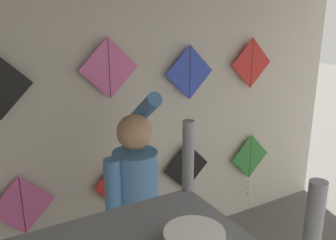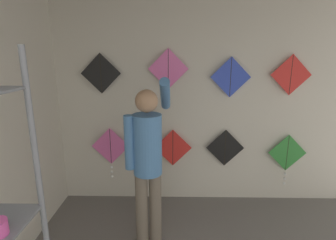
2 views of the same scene
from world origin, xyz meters
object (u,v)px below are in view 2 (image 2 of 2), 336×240
kite_1 (173,148)px  kite_5 (168,69)px  kite_2 (225,148)px  kite_7 (291,75)px  kite_6 (231,77)px  kite_0 (111,149)px  kite_3 (287,156)px  shopkeeper (148,155)px  kite_4 (101,73)px

kite_1 → kite_5: (-0.06, 0.00, 1.05)m
kite_2 → kite_7: kite_7 is taller
kite_5 → kite_6: bearing=0.0°
kite_0 → kite_3: bearing=0.0°
shopkeeper → kite_6: size_ratio=3.50×
kite_7 → kite_4: bearing=180.0°
shopkeeper → kite_3: 2.02m
kite_4 → kite_6: bearing=0.0°
kite_1 → kite_2: 0.70m
kite_0 → kite_2: size_ratio=1.41×
kite_0 → kite_6: bearing=0.0°
shopkeeper → kite_2: 1.31m
kite_4 → kite_6: (1.64, 0.00, -0.04)m
kite_2 → kite_4: (-1.62, 0.00, 0.99)m
kite_2 → kite_6: 0.94m
kite_2 → kite_3: bearing=-0.1°
shopkeeper → kite_4: 1.33m
kite_4 → kite_2: bearing=0.0°
kite_5 → kite_6: kite_5 is taller
shopkeeper → kite_1: bearing=60.6°
shopkeeper → kite_5: (0.19, 0.86, 0.81)m
kite_4 → kite_6: kite_4 is taller
kite_2 → kite_3: size_ratio=0.71×
kite_1 → kite_6: (0.72, 0.00, 0.95)m
shopkeeper → kite_2: bearing=29.0°
shopkeeper → kite_2: size_ratio=3.50×
shopkeeper → kite_2: shopkeeper is taller
kite_2 → kite_4: kite_4 is taller
kite_1 → kite_4: bearing=180.0°
kite_4 → kite_0: bearing=-0.9°
kite_0 → kite_1: 0.85m
shopkeeper → kite_0: size_ratio=2.49×
kite_1 → kite_3: 1.55m
kite_6 → kite_7: 0.75m
kite_3 → kite_7: 1.08m
kite_2 → kite_5: (-0.77, 0.00, 1.04)m
kite_0 → kite_1: kite_0 is taller
kite_3 → kite_5: 1.98m
kite_6 → kite_7: (0.75, 0.00, 0.03)m
kite_0 → kite_5: size_ratio=1.41×
kite_2 → kite_7: 1.24m
kite_0 → kite_5: 1.33m
shopkeeper → kite_1: 0.93m
kite_0 → kite_2: 1.55m
kite_3 → kite_7: size_ratio=1.41×
kite_7 → shopkeeper: bearing=-153.5°
kite_7 → kite_6: bearing=180.0°
kite_1 → kite_7: 1.77m
kite_0 → kite_1: (0.85, 0.00, 0.03)m
kite_1 → kite_7: kite_7 is taller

